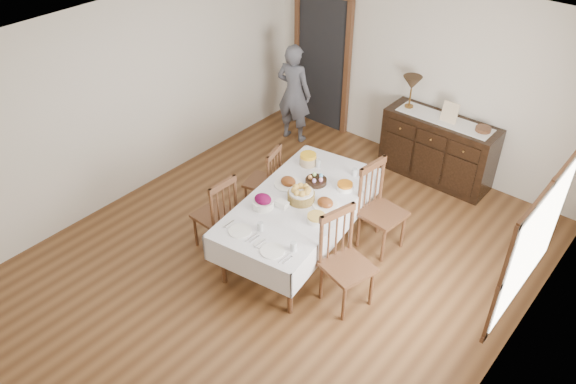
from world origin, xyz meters
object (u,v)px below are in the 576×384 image
Objects in this scene: chair_right_near at (344,259)px; table_lamp at (412,84)px; dining_table at (300,206)px; chair_left_far at (265,179)px; chair_left_near at (217,213)px; sideboard at (438,149)px; chair_right_far at (379,207)px; person at (294,90)px.

table_lamp is at bearing 32.93° from chair_right_near.
chair_left_far reaches higher than dining_table.
chair_left_near reaches higher than sideboard.
chair_right_far is (-0.20, 0.99, -0.00)m from chair_right_near.
dining_table is at bearing 128.34° from chair_left_near.
sideboard is 0.97m from table_lamp.
chair_right_near is 0.68× the size of person.
sideboard is at bearing 132.79° from chair_left_far.
dining_table is 2.04× the size of chair_right_near.
table_lamp is (-0.68, 1.76, 0.72)m from chair_right_far.
sideboard reaches higher than dining_table.
chair_right_near is (1.62, 0.26, 0.05)m from chair_left_near.
chair_left_far is 1.81m from chair_right_near.
chair_left_near is 1.89m from chair_right_far.
chair_left_near is 3.26m from sideboard.
chair_right_near is at bearing -28.71° from dining_table.
person is (-2.23, -0.43, 0.35)m from sideboard.
table_lamp reaches higher than chair_left_near.
dining_table is at bearing 142.43° from chair_right_far.
chair_right_near reaches higher than chair_left_far.
table_lamp is at bearing 27.73° from chair_right_far.
person is at bearing 67.40° from chair_right_far.
chair_left_near is 1.65m from chair_right_near.
chair_left_far is 2.39m from table_lamp.
table_lamp reaches higher than dining_table.
chair_right_near is at bearing -82.51° from sideboard.
sideboard is (-0.36, 2.74, -0.10)m from chair_right_near.
table_lamp reaches higher than chair_right_far.
chair_right_near reaches higher than chair_right_far.
chair_right_far is (1.48, 0.34, 0.09)m from chair_left_far.
table_lamp is at bearing 167.77° from chair_left_near.
person reaches higher than sideboard.
chair_left_near is at bearing 137.82° from chair_right_far.
dining_table is 0.91m from chair_left_far.
sideboard is at bearing 158.69° from chair_left_near.
table_lamp is (-0.89, 2.75, 0.72)m from chair_right_near.
person is 3.56× the size of table_lamp.
person reaches higher than table_lamp.
chair_left_near reaches higher than chair_left_far.
dining_table is 1.39× the size of person.
table_lamp is (0.80, 2.10, 0.81)m from chair_left_far.
dining_table is at bearing 84.70° from chair_right_near.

